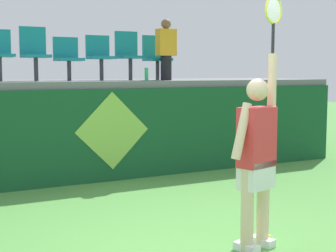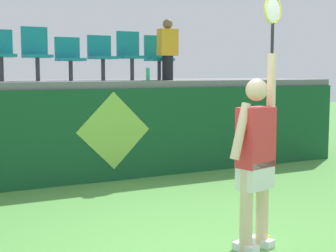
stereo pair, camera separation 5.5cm
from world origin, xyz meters
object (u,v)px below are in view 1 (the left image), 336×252
stadium_chair_2 (34,51)px  stadium_chair_6 (156,55)px  tennis_player (257,155)px  tennis_ball (269,237)px  stadium_chair_3 (68,56)px  stadium_chair_4 (100,54)px  water_bottle (146,74)px  stadium_chair_5 (129,53)px  spectator_0 (166,49)px

stadium_chair_2 → stadium_chair_6: (2.26, -0.00, -0.04)m
tennis_player → stadium_chair_6: bearing=75.9°
tennis_ball → stadium_chair_2: 5.14m
stadium_chair_3 → stadium_chair_4: stadium_chair_4 is taller
stadium_chair_3 → stadium_chair_6: bearing=0.2°
stadium_chair_2 → stadium_chair_3: 0.57m
stadium_chair_4 → stadium_chair_6: size_ratio=0.96×
water_bottle → stadium_chair_4: bearing=130.0°
tennis_ball → stadium_chair_6: bearing=78.9°
stadium_chair_2 → tennis_player: bearing=-76.4°
water_bottle → stadium_chair_4: (-0.58, 0.70, 0.35)m
stadium_chair_4 → water_bottle: bearing=-50.0°
tennis_player → tennis_ball: tennis_player is taller
stadium_chair_3 → stadium_chair_5: 1.15m
stadium_chair_2 → stadium_chair_3: bearing=-1.1°
tennis_player → spectator_0: (1.15, 4.17, 1.24)m
stadium_chair_2 → spectator_0: 2.30m
stadium_chair_5 → stadium_chair_6: (0.55, -0.00, -0.04)m
stadium_chair_5 → spectator_0: bearing=-37.5°
tennis_player → tennis_ball: size_ratio=38.48×
stadium_chair_3 → spectator_0: size_ratio=0.69×
stadium_chair_4 → spectator_0: (1.11, -0.42, 0.11)m
water_bottle → spectator_0: (0.53, 0.28, 0.46)m
stadium_chair_2 → spectator_0: bearing=-10.7°
tennis_ball → spectator_0: size_ratio=0.06×
stadium_chair_5 → stadium_chair_4: bearing=-179.2°
stadium_chair_3 → stadium_chair_5: size_ratio=0.84×
tennis_ball → tennis_player: bearing=-156.4°
stadium_chair_4 → spectator_0: spectator_0 is taller
stadium_chair_3 → stadium_chair_5: stadium_chair_5 is taller
stadium_chair_3 → water_bottle: bearing=-30.7°
stadium_chair_2 → tennis_ball: bearing=-72.8°
tennis_ball → stadium_chair_3: 4.97m
water_bottle → stadium_chair_5: (-0.03, 0.70, 0.39)m
stadium_chair_2 → spectator_0: size_ratio=0.83×
spectator_0 → stadium_chair_3: bearing=166.3°
tennis_ball → stadium_chair_3: stadium_chair_3 is taller
stadium_chair_3 → stadium_chair_4: size_ratio=0.94×
tennis_ball → stadium_chair_2: stadium_chair_2 is taller
tennis_ball → stadium_chair_5: stadium_chair_5 is taller
water_bottle → stadium_chair_4: stadium_chair_4 is taller
tennis_player → stadium_chair_5: (0.60, 4.59, 1.17)m
tennis_ball → stadium_chair_5: 4.95m
stadium_chair_3 → stadium_chair_6: stadium_chair_6 is taller
stadium_chair_6 → stadium_chair_2: bearing=179.9°
tennis_player → spectator_0: bearing=74.6°
stadium_chair_2 → stadium_chair_6: stadium_chair_2 is taller
tennis_player → water_bottle: 4.02m
stadium_chair_6 → stadium_chair_4: bearing=-179.7°
tennis_player → tennis_ball: (0.28, 0.12, -0.93)m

